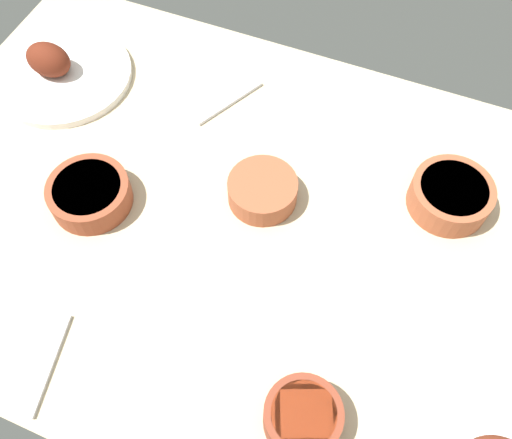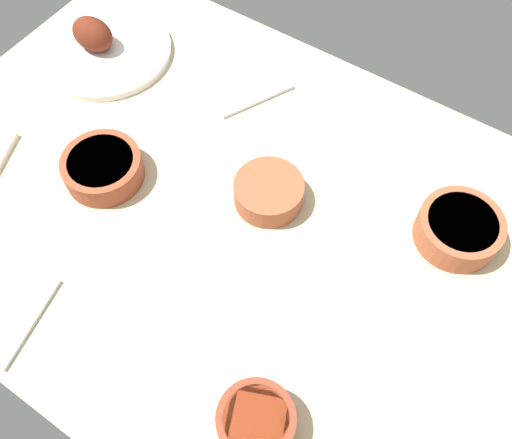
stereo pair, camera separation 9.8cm
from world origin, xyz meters
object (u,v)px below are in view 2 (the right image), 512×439
object	(u,v)px
bowl_sauce	(256,422)
bowl_pasta	(103,167)
fork_loose	(32,323)
plate_near_viewer	(102,47)
spoon_loose	(258,101)
bowl_onions	(459,229)
bowl_cream	(269,192)

from	to	relation	value
bowl_sauce	bowl_pasta	size ratio (longest dim) A/B	0.77
bowl_sauce	bowl_pasta	xyz separation A→B (cm)	(-48.60, 21.89, -0.45)
fork_loose	plate_near_viewer	bearing A→B (deg)	19.10
bowl_sauce	bowl_pasta	world-z (taller)	bowl_sauce
bowl_sauce	fork_loose	world-z (taller)	bowl_sauce
spoon_loose	bowl_sauce	bearing A→B (deg)	-120.45
fork_loose	spoon_loose	bearing A→B (deg)	-15.72
bowl_pasta	spoon_loose	distance (cm)	34.37
bowl_pasta	fork_loose	distance (cm)	30.50
plate_near_viewer	spoon_loose	distance (cm)	36.79
bowl_sauce	bowl_onions	world-z (taller)	bowl_sauce
spoon_loose	fork_loose	bearing A→B (deg)	-157.56
bowl_cream	bowl_pasta	world-z (taller)	bowl_pasta
bowl_cream	bowl_onions	xyz separation A→B (cm)	(31.65, 11.49, 0.40)
bowl_pasta	bowl_onions	bearing A→B (deg)	21.79
plate_near_viewer	bowl_sauce	size ratio (longest dim) A/B	2.51
bowl_sauce	spoon_loose	xyz separation A→B (cm)	(-34.77, 53.27, -2.78)
plate_near_viewer	bowl_cream	size ratio (longest dim) A/B	2.26
bowl_sauce	spoon_loose	bearing A→B (deg)	123.13
plate_near_viewer	bowl_onions	xyz separation A→B (cm)	(82.47, -0.63, 1.18)
plate_near_viewer	bowl_onions	bearing A→B (deg)	-0.44
bowl_sauce	fork_loose	size ratio (longest dim) A/B	0.70
spoon_loose	bowl_onions	bearing A→B (deg)	-72.58
plate_near_viewer	spoon_loose	world-z (taller)	plate_near_viewer
plate_near_viewer	bowl_cream	world-z (taller)	plate_near_viewer
bowl_pasta	bowl_sauce	bearing A→B (deg)	-24.25
bowl_cream	bowl_onions	world-z (taller)	bowl_onions
bowl_onions	spoon_loose	world-z (taller)	bowl_onions
bowl_sauce	bowl_onions	bearing A→B (deg)	75.88
bowl_pasta	plate_near_viewer	bearing A→B (deg)	132.12
bowl_onions	spoon_loose	distance (cm)	46.98
bowl_onions	spoon_loose	bearing A→B (deg)	171.01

